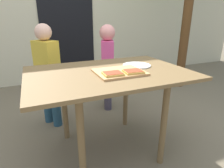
{
  "coord_description": "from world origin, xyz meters",
  "views": [
    {
      "loc": [
        -0.52,
        -1.28,
        1.09
      ],
      "look_at": [
        0.03,
        0.0,
        0.6
      ],
      "focal_mm": 30.43,
      "sensor_mm": 36.0,
      "label": 1
    }
  ],
  "objects_px": {
    "pizza_slice_near_right": "(133,71)",
    "plate_white_right": "(137,65)",
    "cutting_board": "(119,72)",
    "child_right": "(108,61)",
    "pizza_slice_near_left": "(113,74)",
    "child_left": "(48,71)",
    "dining_table": "(109,81)"
  },
  "relations": [
    {
      "from": "cutting_board",
      "to": "child_left",
      "type": "distance_m",
      "value": 0.85
    },
    {
      "from": "dining_table",
      "to": "pizza_slice_near_left",
      "type": "bearing_deg",
      "value": -100.47
    },
    {
      "from": "dining_table",
      "to": "child_left",
      "type": "bearing_deg",
      "value": 122.13
    },
    {
      "from": "child_left",
      "to": "pizza_slice_near_left",
      "type": "bearing_deg",
      "value": -64.35
    },
    {
      "from": "pizza_slice_near_right",
      "to": "plate_white_right",
      "type": "height_order",
      "value": "pizza_slice_near_right"
    },
    {
      "from": "cutting_board",
      "to": "pizza_slice_near_right",
      "type": "relative_size",
      "value": 2.4
    },
    {
      "from": "pizza_slice_near_left",
      "to": "cutting_board",
      "type": "bearing_deg",
      "value": 40.43
    },
    {
      "from": "plate_white_right",
      "to": "child_left",
      "type": "relative_size",
      "value": 0.22
    },
    {
      "from": "dining_table",
      "to": "plate_white_right",
      "type": "relative_size",
      "value": 5.18
    },
    {
      "from": "pizza_slice_near_right",
      "to": "plate_white_right",
      "type": "bearing_deg",
      "value": 54.32
    },
    {
      "from": "pizza_slice_near_left",
      "to": "plate_white_right",
      "type": "xyz_separation_m",
      "value": [
        0.31,
        0.21,
        -0.02
      ]
    },
    {
      "from": "child_right",
      "to": "pizza_slice_near_right",
      "type": "bearing_deg",
      "value": -100.35
    },
    {
      "from": "dining_table",
      "to": "child_left",
      "type": "xyz_separation_m",
      "value": [
        -0.4,
        0.63,
        -0.04
      ]
    },
    {
      "from": "plate_white_right",
      "to": "child_left",
      "type": "height_order",
      "value": "child_left"
    },
    {
      "from": "cutting_board",
      "to": "child_right",
      "type": "xyz_separation_m",
      "value": [
        0.24,
        0.85,
        -0.12
      ]
    },
    {
      "from": "cutting_board",
      "to": "pizza_slice_near_right",
      "type": "height_order",
      "value": "pizza_slice_near_right"
    },
    {
      "from": "plate_white_right",
      "to": "child_left",
      "type": "xyz_separation_m",
      "value": [
        -0.68,
        0.57,
        -0.12
      ]
    },
    {
      "from": "cutting_board",
      "to": "child_right",
      "type": "height_order",
      "value": "child_right"
    },
    {
      "from": "pizza_slice_near_right",
      "to": "child_right",
      "type": "relative_size",
      "value": 0.14
    },
    {
      "from": "child_left",
      "to": "dining_table",
      "type": "bearing_deg",
      "value": -57.87
    },
    {
      "from": "cutting_board",
      "to": "pizza_slice_near_left",
      "type": "relative_size",
      "value": 2.5
    },
    {
      "from": "cutting_board",
      "to": "dining_table",
      "type": "bearing_deg",
      "value": 125.88
    },
    {
      "from": "cutting_board",
      "to": "child_right",
      "type": "bearing_deg",
      "value": 73.95
    },
    {
      "from": "pizza_slice_near_right",
      "to": "child_left",
      "type": "relative_size",
      "value": 0.14
    },
    {
      "from": "cutting_board",
      "to": "child_left",
      "type": "xyz_separation_m",
      "value": [
        -0.45,
        0.7,
        -0.12
      ]
    },
    {
      "from": "dining_table",
      "to": "pizza_slice_near_right",
      "type": "bearing_deg",
      "value": -48.54
    },
    {
      "from": "cutting_board",
      "to": "plate_white_right",
      "type": "relative_size",
      "value": 1.5
    },
    {
      "from": "dining_table",
      "to": "pizza_slice_near_right",
      "type": "relative_size",
      "value": 8.32
    },
    {
      "from": "pizza_slice_near_right",
      "to": "plate_white_right",
      "type": "distance_m",
      "value": 0.26
    },
    {
      "from": "pizza_slice_near_left",
      "to": "child_right",
      "type": "distance_m",
      "value": 0.98
    },
    {
      "from": "cutting_board",
      "to": "plate_white_right",
      "type": "bearing_deg",
      "value": 31.32
    },
    {
      "from": "cutting_board",
      "to": "plate_white_right",
      "type": "distance_m",
      "value": 0.27
    }
  ]
}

